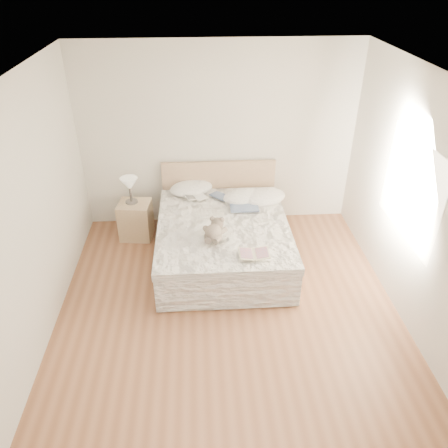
{
  "coord_description": "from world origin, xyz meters",
  "views": [
    {
      "loc": [
        -0.3,
        -3.76,
        3.61
      ],
      "look_at": [
        0.01,
        1.05,
        0.62
      ],
      "focal_mm": 35.0,
      "sensor_mm": 36.0,
      "label": 1
    }
  ],
  "objects": [
    {
      "name": "teddy_bear",
      "position": [
        -0.15,
        0.7,
        0.65
      ],
      "size": [
        0.34,
        0.42,
        0.2
      ],
      "primitive_type": null,
      "rotation": [
        0.0,
        0.0,
        -0.2
      ],
      "color": "#6B5D52",
      "rests_on": "bed"
    },
    {
      "name": "floor",
      "position": [
        0.0,
        0.0,
        0.0
      ],
      "size": [
        4.0,
        4.5,
        0.0
      ],
      "primitive_type": "cube",
      "color": "brown",
      "rests_on": "ground"
    },
    {
      "name": "wall_right",
      "position": [
        2.0,
        0.0,
        1.35
      ],
      "size": [
        0.02,
        4.5,
        2.7
      ],
      "primitive_type": "cube",
      "color": "beige",
      "rests_on": "ground"
    },
    {
      "name": "wall_front",
      "position": [
        0.0,
        -2.25,
        1.35
      ],
      "size": [
        4.0,
        0.02,
        2.7
      ],
      "primitive_type": "cube",
      "color": "beige",
      "rests_on": "ground"
    },
    {
      "name": "wall_left",
      "position": [
        -2.0,
        0.0,
        1.35
      ],
      "size": [
        0.02,
        4.5,
        2.7
      ],
      "primitive_type": "cube",
      "color": "beige",
      "rests_on": "ground"
    },
    {
      "name": "bed",
      "position": [
        0.0,
        1.19,
        0.31
      ],
      "size": [
        1.72,
        2.14,
        1.0
      ],
      "color": "tan",
      "rests_on": "floor"
    },
    {
      "name": "wall_back",
      "position": [
        0.0,
        2.25,
        1.35
      ],
      "size": [
        4.0,
        0.02,
        2.7
      ],
      "primitive_type": "cube",
      "color": "beige",
      "rests_on": "ground"
    },
    {
      "name": "window",
      "position": [
        1.99,
        0.3,
        1.45
      ],
      "size": [
        0.02,
        1.3,
        1.1
      ],
      "primitive_type": "cube",
      "color": "white",
      "rests_on": "wall_right"
    },
    {
      "name": "pillow_left",
      "position": [
        -0.42,
        2.06,
        0.64
      ],
      "size": [
        0.75,
        0.62,
        0.19
      ],
      "primitive_type": "ellipsoid",
      "rotation": [
        0.0,
        0.0,
        0.29
      ],
      "color": "white",
      "rests_on": "bed"
    },
    {
      "name": "pillow_middle",
      "position": [
        0.33,
        1.74,
        0.64
      ],
      "size": [
        0.71,
        0.6,
        0.18
      ],
      "primitive_type": "ellipsoid",
      "rotation": [
        0.0,
        0.0,
        0.35
      ],
      "color": "white",
      "rests_on": "bed"
    },
    {
      "name": "ceiling",
      "position": [
        0.0,
        0.0,
        2.7
      ],
      "size": [
        4.0,
        4.5,
        0.0
      ],
      "primitive_type": "cube",
      "color": "white",
      "rests_on": "ground"
    },
    {
      "name": "photo_book",
      "position": [
        -0.36,
        1.79,
        0.63
      ],
      "size": [
        0.37,
        0.32,
        0.02
      ],
      "primitive_type": "cube",
      "rotation": [
        0.0,
        0.0,
        0.41
      ],
      "color": "white",
      "rests_on": "bed"
    },
    {
      "name": "blouse",
      "position": [
        0.32,
        1.61,
        0.63
      ],
      "size": [
        0.62,
        0.66,
        0.02
      ],
      "primitive_type": null,
      "rotation": [
        0.0,
        0.0,
        -0.0
      ],
      "color": "#415070",
      "rests_on": "bed"
    },
    {
      "name": "childrens_book",
      "position": [
        0.31,
        0.35,
        0.63
      ],
      "size": [
        0.37,
        0.25,
        0.02
      ],
      "primitive_type": "cube",
      "rotation": [
        0.0,
        0.0,
        0.01
      ],
      "color": "beige",
      "rests_on": "bed"
    },
    {
      "name": "nightstand",
      "position": [
        -1.24,
        1.79,
        0.28
      ],
      "size": [
        0.49,
        0.45,
        0.56
      ],
      "primitive_type": "cube",
      "rotation": [
        0.0,
        0.0,
        -0.11
      ],
      "color": "tan",
      "rests_on": "floor"
    },
    {
      "name": "pillow_right",
      "position": [
        0.63,
        1.72,
        0.64
      ],
      "size": [
        0.76,
        0.65,
        0.19
      ],
      "primitive_type": "ellipsoid",
      "rotation": [
        0.0,
        0.0,
        0.37
      ],
      "color": "white",
      "rests_on": "bed"
    },
    {
      "name": "table_lamp",
      "position": [
        -1.28,
        1.82,
        0.84
      ],
      "size": [
        0.26,
        0.26,
        0.39
      ],
      "color": "#4F4843",
      "rests_on": "nightstand"
    }
  ]
}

